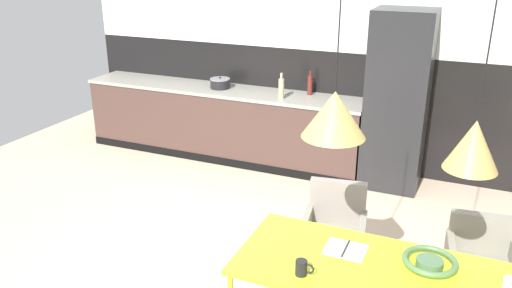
{
  "coord_description": "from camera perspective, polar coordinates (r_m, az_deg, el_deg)",
  "views": [
    {
      "loc": [
        1.6,
        -2.96,
        2.58
      ],
      "look_at": [
        -0.05,
        0.86,
        0.99
      ],
      "focal_mm": 36.01,
      "sensor_mm": 36.0,
      "label": 1
    }
  ],
  "objects": [
    {
      "name": "open_book",
      "position": [
        3.45,
        9.91,
        -11.48
      ],
      "size": [
        0.26,
        0.22,
        0.02
      ],
      "color": "white",
      "rests_on": "dining_table"
    },
    {
      "name": "pendant_lamp_over_table_far",
      "position": [
        2.9,
        22.99,
        -0.09
      ],
      "size": [
        0.28,
        0.28,
        1.33
      ],
      "color": "black"
    },
    {
      "name": "bottle_wine_green",
      "position": [
        6.06,
        2.82,
        6.22
      ],
      "size": [
        0.07,
        0.07,
        0.31
      ],
      "color": "tan",
      "rests_on": "kitchen_counter"
    },
    {
      "name": "bottle_spice_small",
      "position": [
        6.26,
        6.01,
        6.54
      ],
      "size": [
        0.06,
        0.06,
        0.29
      ],
      "color": "maroon",
      "rests_on": "kitchen_counter"
    },
    {
      "name": "refrigerator_column",
      "position": [
        5.91,
        15.42,
        4.6
      ],
      "size": [
        0.65,
        0.6,
        2.0
      ],
      "primitive_type": "cube",
      "color": "#232326",
      "rests_on": "ground"
    },
    {
      "name": "fruit_bowl",
      "position": [
        3.4,
        18.75,
        -12.26
      ],
      "size": [
        0.33,
        0.33,
        0.06
      ],
      "color": "#4C704C",
      "rests_on": "dining_table"
    },
    {
      "name": "armchair_facing_counter",
      "position": [
        4.22,
        8.79,
        -8.48
      ],
      "size": [
        0.55,
        0.54,
        0.83
      ],
      "rotation": [
        0.0,
        0.0,
        3.29
      ],
      "color": "gray",
      "rests_on": "ground"
    },
    {
      "name": "kitchen_counter",
      "position": [
        6.7,
        -3.81,
        2.39
      ],
      "size": [
        3.72,
        0.63,
        0.92
      ],
      "color": "#47322C",
      "rests_on": "ground"
    },
    {
      "name": "mug_wide_latte",
      "position": [
        3.17,
        5.13,
        -13.53
      ],
      "size": [
        0.12,
        0.07,
        0.1
      ],
      "color": "black",
      "rests_on": "dining_table"
    },
    {
      "name": "cooking_pot",
      "position": [
        6.57,
        -4.02,
        6.75
      ],
      "size": [
        0.25,
        0.25,
        0.15
      ],
      "color": "black",
      "rests_on": "kitchen_counter"
    },
    {
      "name": "pendant_lamp_over_table_near",
      "position": [
        2.93,
        8.69,
        3.29
      ],
      "size": [
        0.37,
        0.37,
        1.24
      ],
      "color": "black"
    },
    {
      "name": "armchair_by_stool",
      "position": [
        4.17,
        23.76,
        -11.02
      ],
      "size": [
        0.54,
        0.53,
        0.75
      ],
      "rotation": [
        0.0,
        0.0,
        3.27
      ],
      "color": "gray",
      "rests_on": "ground"
    },
    {
      "name": "mug_glass_clear",
      "position": [
        3.36,
        26.45,
        -13.87
      ],
      "size": [
        0.12,
        0.08,
        0.08
      ],
      "color": "white",
      "rests_on": "dining_table"
    },
    {
      "name": "back_wall_splashback_dark",
      "position": [
        6.49,
        8.07,
        3.99
      ],
      "size": [
        6.62,
        0.12,
        1.43
      ],
      "primitive_type": "cube",
      "color": "black",
      "rests_on": "ground"
    },
    {
      "name": "dining_table",
      "position": [
        3.34,
        14.2,
        -14.13
      ],
      "size": [
        1.85,
        0.79,
        0.74
      ],
      "color": "#C3CF2A",
      "rests_on": "ground"
    }
  ]
}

